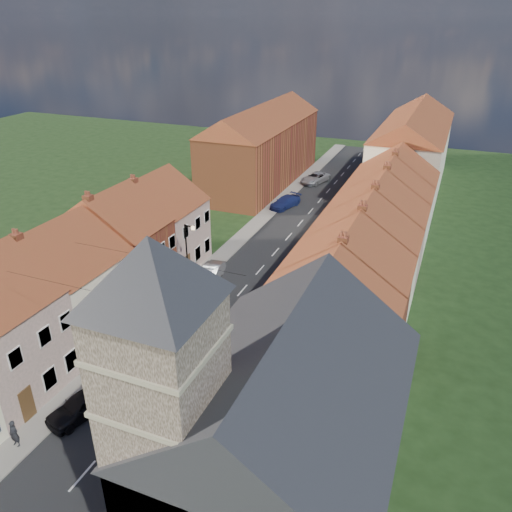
% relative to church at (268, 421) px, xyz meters
% --- Properties ---
extents(ground, '(160.00, 160.00, 0.00)m').
position_rel_church_xyz_m(ground, '(-9.36, -3.32, -5.88)').
color(ground, '#243E1A').
rests_on(ground, ground).
extents(road, '(7.00, 90.00, 0.02)m').
position_rel_church_xyz_m(road, '(-9.36, 26.68, -5.87)').
color(road, black).
rests_on(road, ground).
extents(pavement_left, '(1.80, 90.00, 0.12)m').
position_rel_church_xyz_m(pavement_left, '(-13.76, 26.68, -5.82)').
color(pavement_left, gray).
rests_on(pavement_left, ground).
extents(pavement_right, '(1.80, 90.00, 0.12)m').
position_rel_church_xyz_m(pavement_right, '(-4.96, 26.68, -5.82)').
color(pavement_right, gray).
rests_on(pavement_right, ground).
extents(church, '(11.25, 14.25, 15.20)m').
position_rel_church_xyz_m(church, '(0.00, 0.00, 0.00)').
color(church, '#352E25').
rests_on(church, ground).
extents(cottage_r_tudor, '(8.30, 5.20, 9.00)m').
position_rel_church_xyz_m(cottage_r_tudor, '(-0.09, 9.37, -1.41)').
color(cottage_r_tudor, '#F0E7CA').
rests_on(cottage_r_tudor, ground).
extents(cottage_r_white_near, '(8.30, 6.00, 9.00)m').
position_rel_church_xyz_m(cottage_r_white_near, '(-0.06, 14.77, -1.40)').
color(cottage_r_white_near, brown).
rests_on(cottage_r_white_near, ground).
extents(cottage_r_cream_mid, '(8.30, 5.20, 9.00)m').
position_rel_church_xyz_m(cottage_r_cream_mid, '(-0.06, 20.17, -1.40)').
color(cottage_r_cream_mid, '#F0E7CA').
rests_on(cottage_r_cream_mid, ground).
extents(cottage_r_pink, '(8.30, 6.00, 9.00)m').
position_rel_church_xyz_m(cottage_r_pink, '(-0.06, 25.57, -1.40)').
color(cottage_r_pink, beige).
rests_on(cottage_r_pink, ground).
extents(cottage_r_white_far, '(8.30, 5.20, 9.00)m').
position_rel_church_xyz_m(cottage_r_white_far, '(-0.06, 30.97, -1.40)').
color(cottage_r_white_far, '#F0E7CA').
rests_on(cottage_r_white_far, ground).
extents(cottage_r_cream_far, '(8.30, 6.00, 9.00)m').
position_rel_church_xyz_m(cottage_r_cream_far, '(-0.06, 36.37, -1.40)').
color(cottage_r_cream_far, silver).
rests_on(cottage_r_cream_far, ground).
extents(cottage_l_white, '(8.30, 6.90, 8.80)m').
position_rel_church_xyz_m(cottage_l_white, '(-18.66, 8.62, -1.51)').
color(cottage_l_white, '#F0E7CA').
rests_on(cottage_l_white, ground).
extents(cottage_l_brick_mid, '(8.30, 5.70, 9.10)m').
position_rel_church_xyz_m(cottage_l_brick_mid, '(-18.66, 14.72, -1.35)').
color(cottage_l_brick_mid, brown).
rests_on(cottage_l_brick_mid, ground).
extents(cottage_l_pink, '(8.30, 6.30, 8.80)m').
position_rel_church_xyz_m(cottage_l_pink, '(-18.66, 20.52, -1.51)').
color(cottage_l_pink, beige).
rests_on(cottage_l_pink, ground).
extents(block_right_far, '(8.30, 24.20, 10.50)m').
position_rel_church_xyz_m(block_right_far, '(-0.06, 51.68, -0.58)').
color(block_right_far, '#F0E7CA').
rests_on(block_right_far, ground).
extents(block_left_far, '(8.30, 24.20, 10.50)m').
position_rel_church_xyz_m(block_left_far, '(-18.66, 46.68, -0.58)').
color(block_left_far, brown).
rests_on(block_left_far, ground).
extents(lamppost, '(0.88, 0.15, 6.00)m').
position_rel_church_xyz_m(lamppost, '(-13.17, 16.68, -2.34)').
color(lamppost, black).
rests_on(lamppost, pavement_left).
extents(car_near, '(2.88, 4.50, 1.43)m').
position_rel_church_xyz_m(car_near, '(-12.14, 2.19, -5.16)').
color(car_near, black).
rests_on(car_near, ground).
extents(car_mid, '(1.95, 4.24, 1.35)m').
position_rel_church_xyz_m(car_mid, '(-12.56, 19.33, -5.20)').
color(car_mid, '#9B9CA3').
rests_on(car_mid, ground).
extents(car_far, '(3.12, 4.88, 1.32)m').
position_rel_church_xyz_m(car_far, '(-12.56, 38.77, -5.22)').
color(car_far, navy).
rests_on(car_far, ground).
extents(car_distant, '(3.59, 5.38, 1.37)m').
position_rel_church_xyz_m(car_distant, '(-11.92, 49.34, -5.19)').
color(car_distant, '#ACAEB4').
rests_on(car_distant, ground).
extents(pedestrian_left, '(0.59, 0.40, 1.60)m').
position_rel_church_xyz_m(pedestrian_left, '(-13.82, -1.10, -4.96)').
color(pedestrian_left, black).
rests_on(pedestrian_left, pavement_left).
extents(pedestrian_right, '(0.89, 0.77, 1.57)m').
position_rel_church_xyz_m(pedestrian_right, '(-5.66, 6.87, -4.97)').
color(pedestrian_right, black).
rests_on(pedestrian_right, pavement_right).
extents(pedestrian_right_b, '(1.04, 0.87, 1.93)m').
position_rel_church_xyz_m(pedestrian_right_b, '(-4.26, 20.68, -4.79)').
color(pedestrian_right_b, black).
rests_on(pedestrian_right_b, pavement_right).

